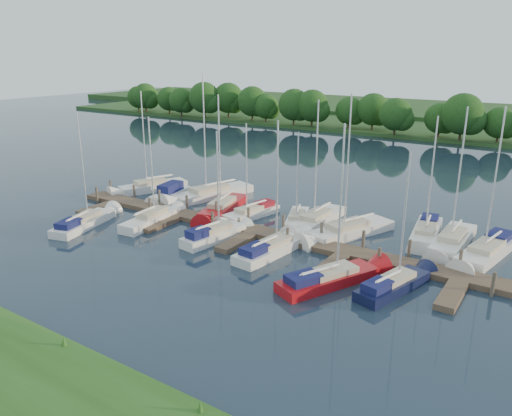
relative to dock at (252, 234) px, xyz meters
The scene contains 23 objects.
ground 7.31m from the dock, 90.00° to the right, with size 260.00×260.00×0.00m, color #1B2937.
dock is the anchor object (origin of this frame).
mooring_pilings 1.19m from the dock, 90.00° to the left, with size 38.24×2.84×2.00m.
far_shore 67.69m from the dock, 90.00° to the left, with size 180.00×30.00×0.60m, color #1E3D17.
distant_hill 92.69m from the dock, 90.00° to the left, with size 220.00×40.00×1.40m, color #325826.
treeline 54.91m from the dock, 92.05° to the left, with size 145.83×9.23×8.31m.
sailboat_n_0 17.69m from the dock, 162.11° to the left, with size 4.71×8.35×10.95m.
motorboat 13.71m from the dock, 161.37° to the left, with size 2.48×6.07×2.00m.
sailboat_n_2 12.03m from the dock, 145.59° to the left, with size 4.93×10.30×12.98m.
sailboat_n_3 6.89m from the dock, 147.95° to the left, with size 3.83×8.83×11.23m.
sailboat_n_4 4.78m from the dock, 126.26° to the left, with size 2.85×6.92×8.88m.
sailboat_n_5 4.94m from the dock, 72.43° to the left, with size 3.43×6.42×8.35m.
sailboat_n_6 6.16m from the dock, 61.27° to the left, with size 2.13×8.66×11.04m.
sailboat_n_7 7.61m from the dock, 33.40° to the left, with size 5.14×9.12×11.81m.
sailboat_n_8 14.03m from the dock, 32.94° to the left, with size 2.86×8.06×10.04m.
sailboat_n_9 15.46m from the dock, 24.97° to the left, with size 2.12×8.62×11.07m.
sailboat_n_10 17.60m from the dock, 19.51° to the left, with size 3.48×9.00×11.26m.
sailboat_s_0 14.55m from the dock, 156.65° to the right, with size 3.48×7.90×10.01m.
sailboat_s_1 9.24m from the dock, 166.56° to the right, with size 2.30×7.39×9.67m.
sailboat_s_2 3.09m from the dock, 130.23° to the right, with size 2.49×6.91×9.10m.
sailboat_s_3 3.89m from the dock, 33.43° to the right, with size 2.68×8.00×10.17m.
sailboat_s_4 10.03m from the dock, 25.76° to the right, with size 4.93×8.19×10.66m.
sailboat_s_5 13.10m from the dock, 13.48° to the right, with size 3.22×7.11×9.11m.
Camera 1 is at (20.96, -24.22, 14.36)m, focal length 35.00 mm.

